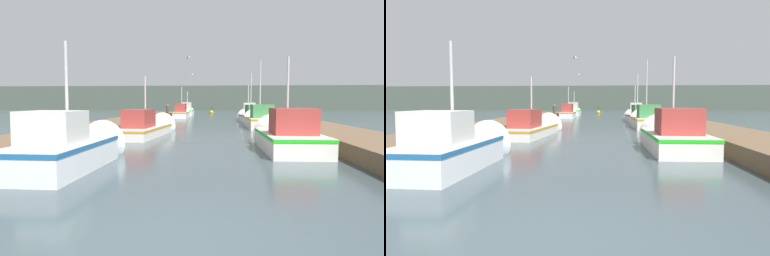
{
  "view_description": "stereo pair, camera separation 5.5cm",
  "coord_description": "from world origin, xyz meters",
  "views": [
    {
      "loc": [
        0.65,
        -3.58,
        1.66
      ],
      "look_at": [
        -0.52,
        11.24,
        0.52
      ],
      "focal_mm": 32.0,
      "sensor_mm": 36.0,
      "label": 1
    },
    {
      "loc": [
        0.7,
        -3.57,
        1.66
      ],
      "look_at": [
        -0.52,
        11.24,
        0.52
      ],
      "focal_mm": 32.0,
      "sensor_mm": 36.0,
      "label": 2
    }
  ],
  "objects": [
    {
      "name": "seagull_lead",
      "position": [
        -1.5,
        24.33,
        3.85
      ],
      "size": [
        0.56,
        0.29,
        0.12
      ],
      "rotation": [
        0.0,
        0.0,
        6.19
      ],
      "color": "white"
    },
    {
      "name": "fishing_boat_0",
      "position": [
        -3.11,
        4.89,
        0.48
      ],
      "size": [
        1.63,
        4.63,
        3.54
      ],
      "rotation": [
        0.0,
        0.0,
        -0.02
      ],
      "color": "silver",
      "rests_on": "ground_plane"
    },
    {
      "name": "channel_buoy",
      "position": [
        -0.39,
        45.21,
        0.16
      ],
      "size": [
        0.56,
        0.56,
        1.06
      ],
      "color": "gold",
      "rests_on": "ground_plane"
    },
    {
      "name": "distant_shore_ridge",
      "position": [
        0.0,
        71.06,
        2.39
      ],
      "size": [
        120.0,
        16.0,
        4.79
      ],
      "color": "#424C42",
      "rests_on": "ground_plane"
    },
    {
      "name": "dock_right",
      "position": [
        5.63,
        16.0,
        0.25
      ],
      "size": [
        2.74,
        40.0,
        0.49
      ],
      "color": "brown",
      "rests_on": "ground_plane"
    },
    {
      "name": "fishing_boat_6",
      "position": [
        -3.21,
        31.93,
        0.49
      ],
      "size": [
        1.39,
        5.21,
        3.54
      ],
      "rotation": [
        0.0,
        0.0,
        -0.0
      ],
      "color": "silver",
      "rests_on": "ground_plane"
    },
    {
      "name": "fishing_boat_2",
      "position": [
        -2.9,
        13.46,
        0.37
      ],
      "size": [
        2.14,
        6.47,
        3.43
      ],
      "rotation": [
        0.0,
        0.0,
        -0.08
      ],
      "color": "silver",
      "rests_on": "ground_plane"
    },
    {
      "name": "fishing_boat_5",
      "position": [
        3.36,
        28.58,
        0.5
      ],
      "size": [
        1.57,
        4.59,
        3.58
      ],
      "rotation": [
        0.0,
        0.0,
        0.0
      ],
      "color": "silver",
      "rests_on": "ground_plane"
    },
    {
      "name": "mooring_piling_1",
      "position": [
        -4.25,
        4.45,
        0.7
      ],
      "size": [
        0.24,
        0.24,
        1.39
      ],
      "color": "#473523",
      "rests_on": "ground_plane"
    },
    {
      "name": "mooring_piling_0",
      "position": [
        -4.23,
        28.65,
        0.68
      ],
      "size": [
        0.29,
        0.29,
        1.35
      ],
      "color": "#473523",
      "rests_on": "ground_plane"
    },
    {
      "name": "fishing_boat_7",
      "position": [
        -3.14,
        37.56,
        0.52
      ],
      "size": [
        1.41,
        4.6,
        3.2
      ],
      "rotation": [
        0.0,
        0.0,
        0.0
      ],
      "color": "silver",
      "rests_on": "ground_plane"
    },
    {
      "name": "fishing_boat_1",
      "position": [
        3.01,
        8.83,
        0.45
      ],
      "size": [
        1.85,
        5.35,
        3.73
      ],
      "rotation": [
        0.0,
        0.0,
        0.02
      ],
      "color": "silver",
      "rests_on": "ground_plane"
    },
    {
      "name": "fishing_boat_3",
      "position": [
        3.26,
        18.77,
        0.48
      ],
      "size": [
        1.86,
        5.34,
        4.74
      ],
      "rotation": [
        0.0,
        0.0,
        0.03
      ],
      "color": "silver",
      "rests_on": "ground_plane"
    },
    {
      "name": "dock_left",
      "position": [
        -5.63,
        16.0,
        0.25
      ],
      "size": [
        2.74,
        40.0,
        0.49
      ],
      "color": "brown",
      "rests_on": "ground_plane"
    },
    {
      "name": "seagull_1",
      "position": [
        -1.38,
        19.04,
        4.55
      ],
      "size": [
        0.3,
        0.56,
        0.12
      ],
      "rotation": [
        0.0,
        0.0,
        1.37
      ],
      "color": "white"
    },
    {
      "name": "fishing_boat_4",
      "position": [
        3.17,
        24.19,
        0.46
      ],
      "size": [
        1.94,
        5.52,
        4.29
      ],
      "rotation": [
        0.0,
        0.0,
        0.1
      ],
      "color": "silver",
      "rests_on": "ground_plane"
    },
    {
      "name": "ground_plane",
      "position": [
        0.0,
        0.0,
        0.0
      ],
      "size": [
        200.0,
        200.0,
        0.0
      ],
      "color": "#38474C"
    }
  ]
}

